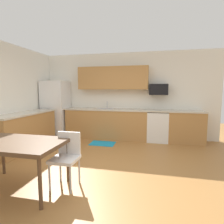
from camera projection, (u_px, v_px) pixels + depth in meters
name	position (u px, v px, depth m)	size (l,w,h in m)	color
ground_plane	(101.00, 168.00, 3.66)	(12.00, 12.00, 0.00)	#9E6B38
wall_back	(123.00, 96.00, 6.07)	(5.80, 0.10, 2.70)	white
cabinet_run_back	(107.00, 124.00, 5.94)	(2.55, 0.60, 0.90)	#AD7A42
cabinet_run_back_right	(186.00, 127.00, 5.42)	(1.00, 0.60, 0.90)	#AD7A42
cabinet_run_left	(25.00, 131.00, 4.89)	(0.60, 2.00, 0.90)	#AD7A42
countertop_back	(121.00, 110.00, 5.78)	(4.80, 0.64, 0.04)	beige
countertop_left	(24.00, 114.00, 4.83)	(0.64, 2.00, 0.04)	beige
upper_cabinets_back	(113.00, 78.00, 5.86)	(2.20, 0.34, 0.70)	#AD7A42
refrigerator	(56.00, 109.00, 6.18)	(0.76, 0.70, 1.82)	white
oven_range	(157.00, 126.00, 5.59)	(0.60, 0.60, 0.91)	white
microwave	(158.00, 89.00, 5.56)	(0.54, 0.36, 0.32)	black
sink_basin	(106.00, 111.00, 5.90)	(0.48, 0.40, 0.14)	#A5A8AD
sink_faucet	(107.00, 105.00, 6.05)	(0.02, 0.02, 0.24)	#B2B5BA
dining_table	(17.00, 146.00, 2.84)	(1.40, 0.90, 0.75)	brown
chair_near_table	(67.00, 154.00, 2.98)	(0.40, 0.40, 0.85)	white
floor_mat	(103.00, 143.00, 5.35)	(0.70, 0.50, 0.01)	#198CBF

